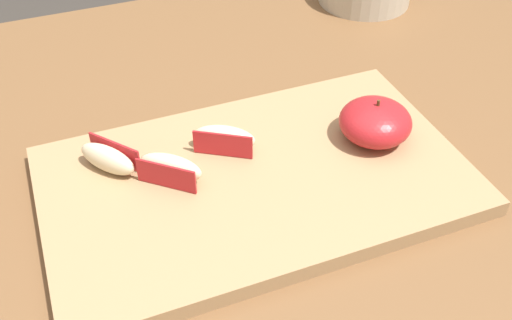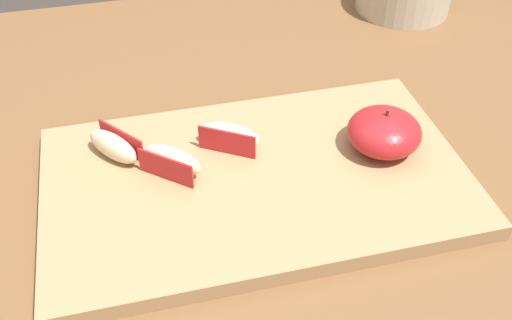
% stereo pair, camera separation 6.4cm
% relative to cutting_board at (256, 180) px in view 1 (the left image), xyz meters
% --- Properties ---
extents(dining_table, '(1.28, 0.97, 0.75)m').
position_rel_cutting_board_xyz_m(dining_table, '(-0.02, 0.02, -0.11)').
color(dining_table, brown).
rests_on(dining_table, ground_plane).
extents(cutting_board, '(0.46, 0.28, 0.02)m').
position_rel_cutting_board_xyz_m(cutting_board, '(0.00, 0.00, 0.00)').
color(cutting_board, '#A37F56').
rests_on(cutting_board, dining_table).
extents(apple_half_skin_up, '(0.08, 0.08, 0.05)m').
position_rel_cutting_board_xyz_m(apple_half_skin_up, '(0.15, 0.01, 0.03)').
color(apple_half_skin_up, '#B21E23').
rests_on(apple_half_skin_up, cutting_board).
extents(apple_wedge_left, '(0.07, 0.06, 0.03)m').
position_rel_cutting_board_xyz_m(apple_wedge_left, '(-0.02, 0.05, 0.03)').
color(apple_wedge_left, beige).
rests_on(apple_wedge_left, cutting_board).
extents(apple_wedge_middle, '(0.06, 0.07, 0.03)m').
position_rel_cutting_board_xyz_m(apple_wedge_middle, '(-0.15, 0.07, 0.03)').
color(apple_wedge_middle, beige).
rests_on(apple_wedge_middle, cutting_board).
extents(apple_wedge_right, '(0.07, 0.06, 0.03)m').
position_rel_cutting_board_xyz_m(apple_wedge_right, '(-0.09, 0.03, 0.03)').
color(apple_wedge_right, beige).
rests_on(apple_wedge_right, cutting_board).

